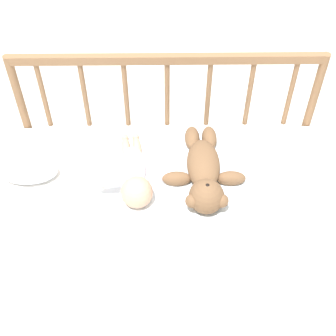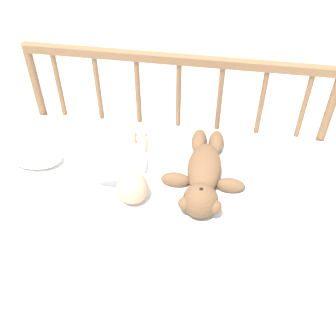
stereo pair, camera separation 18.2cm
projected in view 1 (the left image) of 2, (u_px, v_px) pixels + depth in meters
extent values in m
plane|color=silver|center=(168.00, 253.00, 2.25)|extent=(12.00, 12.00, 0.00)
cube|color=white|center=(168.00, 220.00, 2.05)|extent=(1.28, 0.62, 0.53)
cylinder|color=brown|center=(31.00, 139.00, 2.14)|extent=(0.04, 0.04, 0.89)
cylinder|color=brown|center=(302.00, 137.00, 2.15)|extent=(0.04, 0.04, 0.89)
cube|color=brown|center=(167.00, 59.00, 1.83)|extent=(1.24, 0.03, 0.04)
cylinder|color=brown|center=(44.00, 96.00, 1.96)|extent=(0.02, 0.02, 0.32)
cylinder|color=brown|center=(85.00, 96.00, 1.96)|extent=(0.02, 0.02, 0.32)
cylinder|color=brown|center=(126.00, 95.00, 1.96)|extent=(0.02, 0.02, 0.32)
cylinder|color=brown|center=(167.00, 95.00, 1.96)|extent=(0.02, 0.02, 0.32)
cylinder|color=brown|center=(208.00, 95.00, 1.96)|extent=(0.02, 0.02, 0.32)
cylinder|color=brown|center=(249.00, 95.00, 1.96)|extent=(0.02, 0.02, 0.32)
cylinder|color=brown|center=(290.00, 94.00, 1.96)|extent=(0.02, 0.02, 0.32)
cube|color=white|center=(169.00, 175.00, 1.87)|extent=(0.82, 0.53, 0.01)
ellipsoid|color=brown|center=(203.00, 164.00, 1.85)|extent=(0.13, 0.26, 0.10)
sphere|color=brown|center=(206.00, 196.00, 1.71)|extent=(0.13, 0.13, 0.13)
sphere|color=tan|center=(207.00, 190.00, 1.69)|extent=(0.06, 0.06, 0.06)
sphere|color=black|center=(207.00, 186.00, 1.67)|extent=(0.02, 0.02, 0.02)
sphere|color=brown|center=(221.00, 201.00, 1.70)|extent=(0.05, 0.05, 0.05)
sphere|color=brown|center=(192.00, 201.00, 1.70)|extent=(0.05, 0.05, 0.05)
ellipsoid|color=brown|center=(231.00, 178.00, 1.82)|extent=(0.12, 0.06, 0.06)
ellipsoid|color=brown|center=(177.00, 179.00, 1.82)|extent=(0.12, 0.06, 0.06)
ellipsoid|color=brown|center=(209.00, 138.00, 1.97)|extent=(0.06, 0.13, 0.06)
ellipsoid|color=brown|center=(192.00, 138.00, 1.97)|extent=(0.06, 0.13, 0.06)
ellipsoid|color=white|center=(134.00, 167.00, 1.85)|extent=(0.12, 0.23, 0.07)
sphere|color=tan|center=(137.00, 192.00, 1.73)|extent=(0.12, 0.12, 0.12)
ellipsoid|color=white|center=(157.00, 178.00, 1.84)|extent=(0.14, 0.05, 0.03)
ellipsoid|color=white|center=(113.00, 183.00, 1.75)|extent=(0.14, 0.05, 0.03)
sphere|color=tan|center=(167.00, 178.00, 1.84)|extent=(0.03, 0.03, 0.03)
sphere|color=tan|center=(103.00, 185.00, 1.82)|extent=(0.03, 0.03, 0.03)
ellipsoid|color=tan|center=(137.00, 147.00, 1.95)|extent=(0.05, 0.14, 0.04)
ellipsoid|color=tan|center=(126.00, 148.00, 1.95)|extent=(0.05, 0.14, 0.04)
sphere|color=tan|center=(136.00, 137.00, 2.00)|extent=(0.03, 0.03, 0.03)
sphere|color=tan|center=(125.00, 138.00, 1.99)|extent=(0.03, 0.03, 0.03)
ellipsoid|color=silver|center=(29.00, 171.00, 1.85)|extent=(0.23, 0.13, 0.06)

